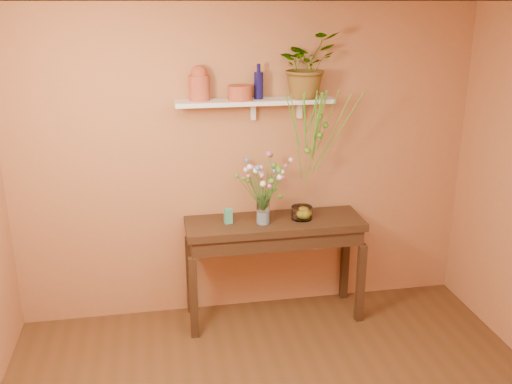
{
  "coord_description": "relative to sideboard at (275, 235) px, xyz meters",
  "views": [
    {
      "loc": [
        -0.78,
        -2.7,
        2.71
      ],
      "look_at": [
        0.0,
        1.55,
        1.25
      ],
      "focal_mm": 40.11,
      "sensor_mm": 36.0,
      "label": 1
    }
  ],
  "objects": [
    {
      "name": "room",
      "position": [
        -0.2,
        -1.74,
        0.56
      ],
      "size": [
        4.04,
        4.04,
        2.7
      ],
      "color": "#522F18",
      "rests_on": "ground"
    },
    {
      "name": "sideboard",
      "position": [
        0.0,
        0.0,
        0.0
      ],
      "size": [
        1.52,
        0.49,
        0.92
      ],
      "color": "#3C2515",
      "rests_on": "ground"
    },
    {
      "name": "terracotta_jug",
      "position": [
        -0.59,
        0.16,
        1.28
      ],
      "size": [
        0.21,
        0.21,
        0.28
      ],
      "color": "#A74832",
      "rests_on": "wall_shelf"
    },
    {
      "name": "carton",
      "position": [
        -0.4,
        0.01,
        0.2
      ],
      "size": [
        0.07,
        0.06,
        0.13
      ],
      "primitive_type": "cube",
      "rotation": [
        0.0,
        0.0,
        0.17
      ],
      "color": "teal",
      "rests_on": "sideboard"
    },
    {
      "name": "wall_shelf",
      "position": [
        -0.14,
        0.14,
        1.13
      ],
      "size": [
        1.3,
        0.24,
        0.19
      ],
      "color": "white",
      "rests_on": "room"
    },
    {
      "name": "bouquet",
      "position": [
        -0.1,
        -0.04,
        0.54
      ],
      "size": [
        0.51,
        0.48,
        0.49
      ],
      "color": "#386B28",
      "rests_on": "glass_vase"
    },
    {
      "name": "spider_plant",
      "position": [
        0.28,
        0.14,
        1.42
      ],
      "size": [
        0.61,
        0.58,
        0.53
      ],
      "primitive_type": "imported",
      "rotation": [
        0.0,
        0.0,
        0.44
      ],
      "color": "#427D1C",
      "rests_on": "wall_shelf"
    },
    {
      "name": "terracotta_pot",
      "position": [
        -0.27,
        0.11,
        1.21
      ],
      "size": [
        0.2,
        0.2,
        0.12
      ],
      "primitive_type": "cylinder",
      "rotation": [
        0.0,
        0.0,
        0.04
      ],
      "color": "#A74832",
      "rests_on": "wall_shelf"
    },
    {
      "name": "lemon",
      "position": [
        0.25,
        -0.0,
        0.18
      ],
      "size": [
        0.09,
        0.09,
        0.09
      ],
      "primitive_type": "sphere",
      "color": "yellow",
      "rests_on": "glass_bowl"
    },
    {
      "name": "plant_fronds",
      "position": [
        0.34,
        -0.02,
        0.92
      ],
      "size": [
        0.67,
        0.34,
        0.78
      ],
      "color": "#427D1C",
      "rests_on": "wall_shelf"
    },
    {
      "name": "glass_vase",
      "position": [
        -0.11,
        -0.05,
        0.23
      ],
      "size": [
        0.11,
        0.11,
        0.23
      ],
      "color": "white",
      "rests_on": "sideboard"
    },
    {
      "name": "glass_bowl",
      "position": [
        0.24,
        -0.0,
        0.18
      ],
      "size": [
        0.18,
        0.18,
        0.11
      ],
      "color": "white",
      "rests_on": "sideboard"
    },
    {
      "name": "blue_bottle",
      "position": [
        -0.11,
        0.15,
        1.27
      ],
      "size": [
        0.09,
        0.09,
        0.28
      ],
      "color": "#100D3F",
      "rests_on": "wall_shelf"
    }
  ]
}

